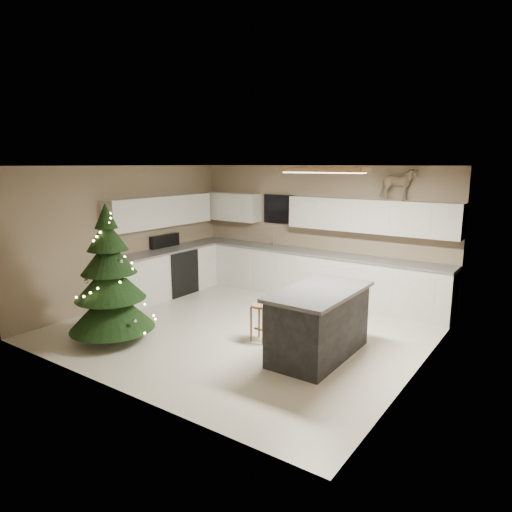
% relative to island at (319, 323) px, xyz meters
% --- Properties ---
extents(ground_plane, '(5.50, 5.50, 0.00)m').
position_rel_island_xyz_m(ground_plane, '(-1.47, 0.24, -0.48)').
color(ground_plane, beige).
extents(room_shell, '(5.52, 5.02, 2.61)m').
position_rel_island_xyz_m(room_shell, '(-1.45, 0.24, 1.27)').
color(room_shell, gray).
rests_on(room_shell, ground_plane).
extents(cabinetry, '(5.50, 3.20, 2.00)m').
position_rel_island_xyz_m(cabinetry, '(-2.38, 1.89, 0.28)').
color(cabinetry, silver).
rests_on(cabinetry, ground_plane).
extents(island, '(0.90, 1.70, 0.95)m').
position_rel_island_xyz_m(island, '(0.00, 0.00, 0.00)').
color(island, black).
rests_on(island, ground_plane).
extents(bar_stool, '(0.30, 0.30, 0.58)m').
position_rel_island_xyz_m(bar_stool, '(-0.95, -0.02, -0.04)').
color(bar_stool, olive).
rests_on(bar_stool, ground_plane).
extents(christmas_tree, '(1.30, 1.26, 2.08)m').
position_rel_island_xyz_m(christmas_tree, '(-2.83, -1.26, 0.38)').
color(christmas_tree, '#3F2816').
rests_on(christmas_tree, ground_plane).
extents(toddler, '(0.35, 0.32, 0.81)m').
position_rel_island_xyz_m(toddler, '(-0.52, 1.34, -0.07)').
color(toddler, black).
rests_on(toddler, ground_plane).
extents(rocking_horse, '(0.70, 0.50, 0.56)m').
position_rel_island_xyz_m(rocking_horse, '(0.14, 2.57, 1.81)').
color(rocking_horse, olive).
rests_on(rocking_horse, cabinetry).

